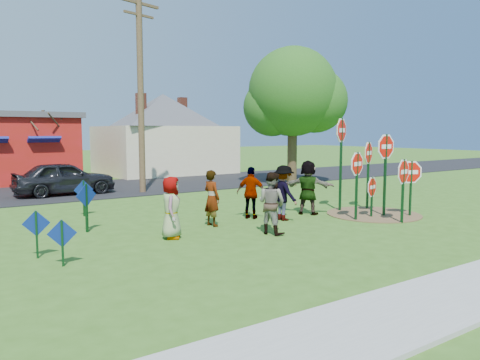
% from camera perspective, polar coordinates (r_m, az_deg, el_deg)
% --- Properties ---
extents(ground, '(120.00, 120.00, 0.00)m').
position_cam_1_polar(ground, '(14.57, 1.41, -5.43)').
color(ground, '#365F1B').
rests_on(ground, ground).
extents(sidewalk, '(22.00, 1.80, 0.08)m').
position_cam_1_polar(sidewalk, '(9.86, 27.24, -11.47)').
color(sidewalk, '#9E9E99').
rests_on(sidewalk, ground).
extents(road, '(120.00, 7.50, 0.04)m').
position_cam_1_polar(road, '(24.72, -14.37, -0.85)').
color(road, black).
rests_on(road, ground).
extents(dirt_patch, '(3.20, 3.20, 0.03)m').
position_cam_1_polar(dirt_patch, '(16.90, 15.96, -4.02)').
color(dirt_patch, brown).
rests_on(dirt_patch, ground).
extents(cream_house, '(9.40, 9.40, 6.50)m').
position_cam_1_polar(cream_house, '(32.67, -9.33, 5.99)').
color(cream_house, beige).
rests_on(cream_house, ground).
extents(stop_sign_a, '(1.05, 0.27, 2.16)m').
position_cam_1_polar(stop_sign_a, '(15.43, 19.28, 0.37)').
color(stop_sign_a, '#0F3918').
rests_on(stop_sign_a, ground).
extents(stop_sign_b, '(1.10, 0.46, 3.50)m').
position_cam_1_polar(stop_sign_b, '(17.13, 12.25, 4.78)').
color(stop_sign_b, '#0F3918').
rests_on(stop_sign_b, ground).
extents(stop_sign_c, '(1.14, 0.08, 2.94)m').
position_cam_1_polar(stop_sign_c, '(16.47, 17.33, 2.85)').
color(stop_sign_c, '#0F3918').
rests_on(stop_sign_c, ground).
extents(stop_sign_d, '(1.05, 0.45, 2.65)m').
position_cam_1_polar(stop_sign_d, '(17.79, 15.39, 2.57)').
color(stop_sign_d, '#0F3918').
rests_on(stop_sign_d, ground).
extents(stop_sign_e, '(0.89, 0.29, 1.49)m').
position_cam_1_polar(stop_sign_e, '(16.22, 15.79, -1.08)').
color(stop_sign_e, '#0F3918').
rests_on(stop_sign_e, ground).
extents(stop_sign_f, '(0.96, 0.45, 2.03)m').
position_cam_1_polar(stop_sign_f, '(16.78, 20.14, 0.52)').
color(stop_sign_f, '#0F3918').
rests_on(stop_sign_f, ground).
extents(stop_sign_g, '(1.02, 0.27, 2.36)m').
position_cam_1_polar(stop_sign_g, '(15.45, 14.07, 1.15)').
color(stop_sign_g, '#0F3918').
rests_on(stop_sign_g, ground).
extents(blue_diamond_a, '(0.59, 0.18, 1.02)m').
position_cam_1_polar(blue_diamond_a, '(10.73, -20.86, -6.62)').
color(blue_diamond_a, '#0F3918').
rests_on(blue_diamond_a, ground).
extents(blue_diamond_b, '(0.59, 0.14, 1.11)m').
position_cam_1_polar(blue_diamond_b, '(11.61, -23.57, -5.49)').
color(blue_diamond_b, '#0F3918').
rests_on(blue_diamond_b, ground).
extents(blue_diamond_c, '(0.65, 0.30, 1.41)m').
position_cam_1_polar(blue_diamond_c, '(14.02, -18.23, -2.55)').
color(blue_diamond_c, '#0F3918').
rests_on(blue_diamond_c, ground).
extents(blue_diamond_d, '(0.66, 0.10, 1.24)m').
position_cam_1_polar(blue_diamond_d, '(16.70, -18.52, -1.63)').
color(blue_diamond_d, '#0F3918').
rests_on(blue_diamond_d, ground).
extents(person_a, '(0.88, 0.98, 1.68)m').
position_cam_1_polar(person_a, '(12.69, -8.38, -3.35)').
color(person_a, '#3D5687').
rests_on(person_a, ground).
extents(person_b, '(0.50, 0.68, 1.71)m').
position_cam_1_polar(person_b, '(14.23, -3.46, -2.22)').
color(person_b, '#22675C').
rests_on(person_b, ground).
extents(person_c, '(0.87, 1.00, 1.75)m').
position_cam_1_polar(person_c, '(13.15, 3.87, -2.83)').
color(person_c, brown).
rests_on(person_c, ground).
extents(person_d, '(0.68, 1.17, 1.79)m').
position_cam_1_polar(person_d, '(15.19, 5.36, -1.57)').
color(person_d, '#313136').
rests_on(person_d, ground).
extents(person_e, '(0.95, 1.05, 1.72)m').
position_cam_1_polar(person_e, '(15.37, 1.40, -1.58)').
color(person_e, '#492651').
rests_on(person_e, ground).
extents(person_f, '(1.48, 1.74, 1.89)m').
position_cam_1_polar(person_f, '(16.34, 8.30, -0.90)').
color(person_f, '#225032').
rests_on(person_f, ground).
extents(suv, '(4.39, 1.83, 1.49)m').
position_cam_1_polar(suv, '(22.45, -20.62, 0.23)').
color(suv, '#302F35').
rests_on(suv, road).
extents(utility_pole, '(2.20, 0.76, 9.25)m').
position_cam_1_polar(utility_pole, '(22.33, -12.03, 10.95)').
color(utility_pole, '#4C3823').
rests_on(utility_pole, ground).
extents(leafy_tree, '(5.11, 4.66, 7.26)m').
position_cam_1_polar(leafy_tree, '(25.06, 6.67, 10.05)').
color(leafy_tree, '#382819').
rests_on(leafy_tree, ground).
extents(bare_tree_east, '(1.80, 1.80, 3.97)m').
position_cam_1_polar(bare_tree_east, '(26.77, -22.76, 4.86)').
color(bare_tree_east, '#382819').
rests_on(bare_tree_east, ground).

